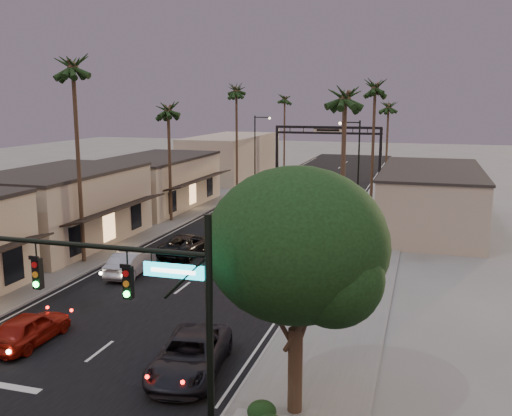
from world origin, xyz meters
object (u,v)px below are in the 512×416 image
Objects in this scene: palm_ld at (236,87)px; curbside_near at (190,355)px; palm_rb at (375,83)px; palm_rc at (389,103)px; oncoming_red at (29,328)px; curbside_black at (279,271)px; arch at (328,138)px; traffic_signal at (149,300)px; oncoming_pickup at (187,244)px; palm_lb at (72,61)px; oncoming_silver at (131,263)px; streetlight_right at (356,159)px; palm_ra at (345,91)px; palm_lc at (168,105)px; streetlight_left at (257,145)px; palm_far at (285,96)px; corner_tree at (299,251)px.

palm_ld is 49.02m from curbside_near.
palm_rc is (0.00, 20.00, -1.95)m from palm_rb.
palm_ld is 3.24× the size of oncoming_red.
palm_rb is 2.77× the size of curbside_black.
curbside_near is at bearing -85.63° from arch.
arch is at bearing 87.08° from curbside_near.
palm_ld and palm_rb have the same top height.
oncoming_pickup is (-8.39, 22.00, -4.34)m from traffic_signal.
palm_lb is 3.27× the size of oncoming_silver.
palm_rb is (1.68, -1.00, 7.09)m from streetlight_right.
oncoming_pickup is at bearing -106.56° from palm_rc.
palm_ra is at bearing -85.43° from streetlight_right.
palm_lb is 33.01m from palm_ld.
arch is 35.41m from palm_lc.
arch is 61.10m from curbside_near.
curbside_near is at bearing -76.65° from streetlight_left.
streetlight_right is at bearing 92.92° from curbside_black.
streetlight_left is 36.93m from palm_lb.
palm_lc is 0.86× the size of palm_ld.
palm_ld is 1.08× the size of palm_far.
oncoming_red is at bearing -106.48° from streetlight_right.
palm_lc is 2.78× the size of oncoming_red.
palm_lc reaches higher than streetlight_left.
traffic_signal is 11.70m from oncoming_red.
palm_ra is 2.47× the size of oncoming_pickup.
arch is 44.34m from oncoming_pickup.
streetlight_right is 21.94m from palm_ra.
palm_lb reaches higher than palm_far.
palm_lb reaches higher than curbside_black.
palm_ra is at bearing 6.63° from palm_lb.
streetlight_right is 0.68× the size of palm_far.
palm_far reaches higher than streetlight_left.
curbside_near is at bearing 101.22° from traffic_signal.
oncoming_silver is at bearing -106.41° from palm_rc.
oncoming_silver is at bearing -82.75° from palm_ld.
streetlight_right is at bearing -95.05° from palm_rc.
palm_far is (-17.78, 70.55, 5.46)m from corner_tree.
palm_rb is 25.54m from curbside_black.
palm_lb reaches higher than oncoming_silver.
streetlight_left is at bearing 136.79° from streetlight_right.
streetlight_right is 27.29m from oncoming_silver.
curbside_black is (8.75, 11.69, -0.00)m from oncoming_red.
corner_tree is 1.72× the size of curbside_black.
streetlight_left is 0.68× the size of palm_ra.
curbside_near is at bearing -63.65° from palm_lc.
corner_tree is 0.72× the size of palm_lc.
curbside_black is at bearing -143.41° from palm_ra.
palm_far is at bearing 93.95° from streetlight_left.
streetlight_right is at bearing -65.24° from palm_far.
oncoming_pickup is (5.60, -52.00, -10.70)m from palm_far.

